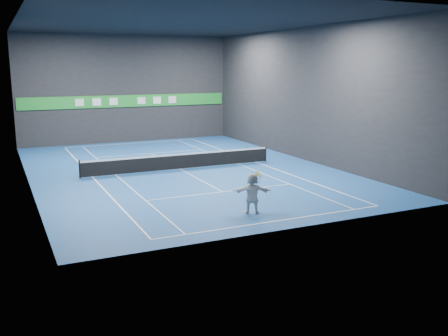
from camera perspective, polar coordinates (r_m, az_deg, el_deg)
name	(u,v)px	position (r m, az deg, el deg)	size (l,w,h in m)	color
ground	(180,169)	(31.75, -5.01, -0.14)	(26.00, 26.00, 0.00)	#194A8E
ceiling	(178,22)	(31.20, -5.32, 16.27)	(26.00, 26.00, 0.00)	black
wall_back	(127,89)	(43.59, -11.04, 8.84)	(18.00, 0.10, 9.00)	black
wall_front	(294,117)	(19.47, 8.02, 5.79)	(18.00, 0.10, 9.00)	black
wall_left	(22,102)	(29.36, -22.04, 6.99)	(0.10, 26.00, 9.00)	black
wall_right	(302,94)	(35.23, 8.89, 8.31)	(0.10, 26.00, 9.00)	black
baseline_near	(277,221)	(21.30, 6.05, -6.03)	(10.98, 0.08, 0.01)	white
baseline_far	(132,143)	(42.96, -10.45, 2.79)	(10.98, 0.08, 0.01)	white
sideline_doubles_left	(93,177)	(30.38, -14.79, -1.01)	(0.08, 23.78, 0.01)	white
sideline_doubles_right	(256,162)	(33.97, 3.72, 0.66)	(0.08, 23.78, 0.01)	white
sideline_singles_left	(116,175)	(30.63, -12.26, -0.79)	(0.06, 23.78, 0.01)	white
sideline_singles_right	(238,164)	(33.34, 1.64, 0.47)	(0.06, 23.78, 0.01)	white
service_line_near	(222,192)	(25.97, -0.17, -2.73)	(8.23, 0.06, 0.01)	white
service_line_far	(151,153)	(37.73, -8.34, 1.66)	(8.23, 0.06, 0.01)	white
center_service_line	(180,169)	(31.75, -5.01, -0.13)	(0.06, 12.80, 0.01)	white
player	(252,193)	(22.08, 3.24, -2.87)	(1.71, 0.54, 1.84)	white
tennis_ball	(246,147)	(21.46, 2.58, 2.41)	(0.06, 0.06, 0.06)	#C7E626
tennis_net	(180,161)	(31.65, -5.03, 0.82)	(12.50, 0.10, 1.07)	black
sponsor_banner	(127,101)	(43.59, -10.97, 7.52)	(17.64, 0.11, 1.00)	green
tennis_racket	(258,175)	(22.09, 3.96, -0.82)	(0.42, 0.38, 0.59)	#B0121A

